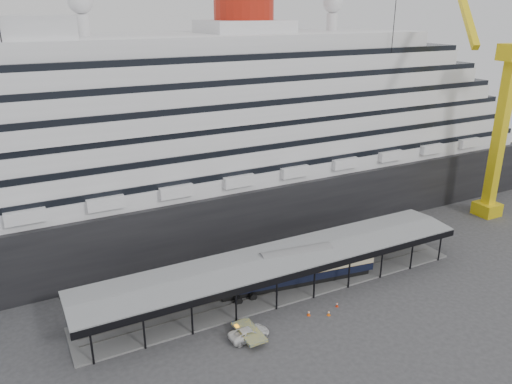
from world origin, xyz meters
TOP-DOWN VIEW (x-y plane):
  - ground at (0.00, 0.00)m, footprint 200.00×200.00m
  - cruise_ship at (0.05, 32.00)m, footprint 130.00×30.00m
  - platform_canopy at (0.00, 5.00)m, footprint 56.00×9.18m
  - crane_yellow at (47.06, 10.54)m, footprint 23.83×18.78m
  - port_truck at (-8.80, -2.91)m, footprint 4.96×2.35m
  - pullman_carriage at (2.54, 5.00)m, footprint 23.48×6.12m
  - traffic_cone_left at (0.02, -2.27)m, footprint 0.53×0.53m
  - traffic_cone_mid at (2.29, -3.43)m, footprint 0.46×0.46m
  - traffic_cone_right at (4.40, -2.30)m, footprint 0.36×0.36m

SIDE VIEW (x-z plane):
  - ground at x=0.00m, z-range 0.00..0.00m
  - traffic_cone_right at x=4.40m, z-range 0.00..0.69m
  - traffic_cone_mid at x=2.29m, z-range 0.00..0.76m
  - traffic_cone_left at x=0.02m, z-range 0.00..0.79m
  - port_truck at x=-8.80m, z-range 0.00..1.37m
  - platform_canopy at x=0.00m, z-range -0.29..5.01m
  - pullman_carriage at x=2.54m, z-range -8.67..14.20m
  - cruise_ship at x=0.05m, z-range -3.60..40.30m
  - crane_yellow at x=47.06m, z-range -3.84..43.76m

